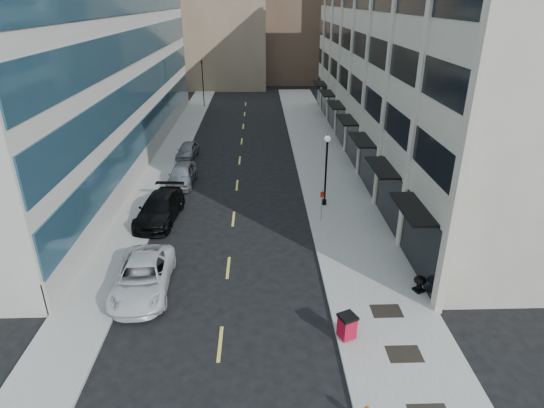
{
  "coord_description": "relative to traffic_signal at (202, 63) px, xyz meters",
  "views": [
    {
      "loc": [
        1.75,
        -13.19,
        13.42
      ],
      "look_at": [
        2.45,
        9.87,
        2.94
      ],
      "focal_mm": 30.0,
      "sensor_mm": 36.0,
      "label": 1
    }
  ],
  "objects": [
    {
      "name": "building_right",
      "position": [
        22.44,
        -21.01,
        3.28
      ],
      "size": [
        15.3,
        46.5,
        18.25
      ],
      "color": "beige",
      "rests_on": "ground"
    },
    {
      "name": "car_silver_sedan",
      "position": [
        1.2,
        -27.65,
        -4.92
      ],
      "size": [
        2.06,
        4.77,
        1.6
      ],
      "primitive_type": "imported",
      "rotation": [
        0.0,
        0.0,
        -0.04
      ],
      "color": "#919499",
      "rests_on": "ground"
    },
    {
      "name": "ground",
      "position": [
        5.5,
        -48.0,
        -5.72
      ],
      "size": [
        160.0,
        160.0,
        0.0
      ],
      "primitive_type": "plane",
      "color": "black",
      "rests_on": "ground"
    },
    {
      "name": "car_black_pickup",
      "position": [
        0.7,
        -34.0,
        -4.88
      ],
      "size": [
        2.88,
        5.98,
        1.68
      ],
      "primitive_type": "imported",
      "rotation": [
        0.0,
        0.0,
        -0.09
      ],
      "color": "black",
      "rests_on": "ground"
    },
    {
      "name": "car_white_van",
      "position": [
        1.4,
        -42.0,
        -4.92
      ],
      "size": [
        2.93,
        5.88,
        1.6
      ],
      "primitive_type": "imported",
      "rotation": [
        0.0,
        0.0,
        0.05
      ],
      "color": "silver",
      "rests_on": "ground"
    },
    {
      "name": "grate_far",
      "position": [
        13.1,
        -44.2,
        -5.56
      ],
      "size": [
        1.4,
        1.0,
        0.01
      ],
      "primitive_type": "cube",
      "color": "black",
      "rests_on": "sidewalk_right"
    },
    {
      "name": "sidewalk_right",
      "position": [
        13.0,
        -28.0,
        -5.64
      ],
      "size": [
        5.0,
        80.0,
        0.15
      ],
      "primitive_type": "cube",
      "color": "gray",
      "rests_on": "ground"
    },
    {
      "name": "trash_bin",
      "position": [
        10.9,
        -45.91,
        -4.95
      ],
      "size": [
        0.93,
        0.93,
        1.14
      ],
      "rotation": [
        0.0,
        0.0,
        0.42
      ],
      "color": "#AF0B26",
      "rests_on": "sidewalk_right"
    },
    {
      "name": "sign_post",
      "position": [
        11.25,
        -34.81,
        -4.11
      ],
      "size": [
        0.25,
        0.13,
        2.24
      ],
      "rotation": [
        0.0,
        0.0,
        0.41
      ],
      "color": "slate",
      "rests_on": "sidewalk_right"
    },
    {
      "name": "sidewalk_left",
      "position": [
        -1.0,
        -28.0,
        -5.64
      ],
      "size": [
        3.0,
        80.0,
        0.15
      ],
      "primitive_type": "cube",
      "color": "gray",
      "rests_on": "ground"
    },
    {
      "name": "car_grey_sedan",
      "position": [
        0.7,
        -21.0,
        -5.04
      ],
      "size": [
        1.95,
        4.09,
        1.35
      ],
      "primitive_type": "imported",
      "rotation": [
        0.0,
        0.0,
        -0.09
      ],
      "color": "gray",
      "rests_on": "ground"
    },
    {
      "name": "lamppost",
      "position": [
        11.82,
        -32.17,
        -2.57
      ],
      "size": [
        0.43,
        0.43,
        5.11
      ],
      "color": "black",
      "rests_on": "sidewalk_right"
    },
    {
      "name": "urn_planter",
      "position": [
        15.1,
        -42.67,
        -5.05
      ],
      "size": [
        0.61,
        0.61,
        0.84
      ],
      "rotation": [
        0.0,
        0.0,
        0.41
      ],
      "color": "black",
      "rests_on": "sidewalk_right"
    },
    {
      "name": "building_left",
      "position": [
        -10.45,
        -21.0,
        4.27
      ],
      "size": [
        16.14,
        46.0,
        20.0
      ],
      "color": "beige",
      "rests_on": "ground"
    },
    {
      "name": "road_centerline",
      "position": [
        5.5,
        -31.0,
        -5.71
      ],
      "size": [
        0.15,
        68.2,
        0.01
      ],
      "color": "#D8CC4C",
      "rests_on": "ground"
    },
    {
      "name": "grate_mid",
      "position": [
        13.1,
        -47.0,
        -5.56
      ],
      "size": [
        1.4,
        1.0,
        0.01
      ],
      "primitive_type": "cube",
      "color": "black",
      "rests_on": "sidewalk_right"
    },
    {
      "name": "skyline_tan_far",
      "position": [
        -8.5,
        30.0,
        5.28
      ],
      "size": [
        12.0,
        14.0,
        22.0
      ],
      "primitive_type": "cube",
      "color": "#8E795D",
      "rests_on": "ground"
    },
    {
      "name": "traffic_signal",
      "position": [
        0.0,
        0.0,
        0.0
      ],
      "size": [
        0.66,
        0.66,
        6.98
      ],
      "color": "black",
      "rests_on": "ground"
    },
    {
      "name": "skyline_stone",
      "position": [
        23.5,
        18.0,
        4.28
      ],
      "size": [
        10.0,
        14.0,
        20.0
      ],
      "primitive_type": "cube",
      "color": "beige",
      "rests_on": "ground"
    }
  ]
}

